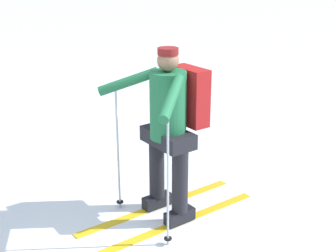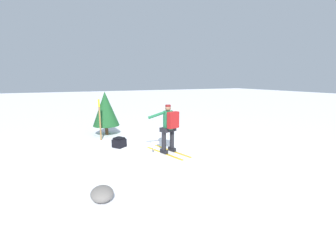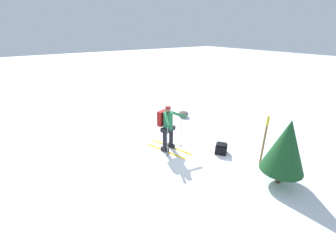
% 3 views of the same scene
% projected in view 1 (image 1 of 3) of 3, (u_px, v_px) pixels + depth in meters
% --- Properties ---
extents(skier, '(1.86, 1.11, 1.63)m').
position_uv_depth(skier, '(171.00, 122.00, 4.26)').
color(skier, gold).
rests_on(skier, ground_plane).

